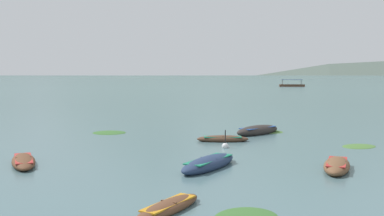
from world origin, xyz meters
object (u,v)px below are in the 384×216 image
Objects in this scene: rowboat_1 at (209,163)px; rowboat_6 at (223,139)px; rowboat_3 at (169,207)px; rowboat_7 at (337,166)px; ferry_1 at (292,85)px; rowboat_5 at (258,131)px; rowboat_8 at (23,161)px; mooring_buoy at (225,146)px.

rowboat_1 reaches higher than rowboat_6.
rowboat_1 is at bearing 76.20° from rowboat_3.
rowboat_7 is 0.43× the size of ferry_1.
rowboat_3 is at bearing -104.81° from ferry_1.
rowboat_7 is at bearing -82.04° from rowboat_5.
rowboat_7 is 0.92× the size of rowboat_8.
rowboat_6 is 2.51m from mooring_buoy.
rowboat_7 reaches higher than rowboat_3.
mooring_buoy is at bearing 25.12° from rowboat_8.
rowboat_3 is 0.77× the size of rowboat_5.
rowboat_3 is 18.88m from rowboat_5.
rowboat_1 is at bearing -109.54° from rowboat_5.
rowboat_8 is (-10.15, -7.25, 0.01)m from rowboat_6.
rowboat_6 is (2.87, 14.54, 0.02)m from rowboat_3.
mooring_buoy is at bearing 126.83° from rowboat_7.
rowboat_5 reaches higher than rowboat_6.
rowboat_1 reaches higher than rowboat_3.
ferry_1 is 126.66m from mooring_buoy.
rowboat_5 is 120.15m from ferry_1.
rowboat_7 is at bearing -53.17° from mooring_buoy.
rowboat_8 is 134.12m from ferry_1.
rowboat_7 is (5.78, -0.51, -0.01)m from rowboat_1.
rowboat_7 reaches higher than rowboat_8.
rowboat_6 is 9.69m from rowboat_7.
mooring_buoy is (-0.05, -2.51, -0.05)m from rowboat_6.
mooring_buoy is at bearing 76.80° from rowboat_3.
ferry_1 is at bearing 77.64° from rowboat_7.
rowboat_5 reaches higher than rowboat_1.
rowboat_7 is (4.50, -8.58, 0.04)m from rowboat_6.
rowboat_5 is (4.10, 11.54, 0.04)m from rowboat_1.
rowboat_8 is (-8.87, 0.82, -0.05)m from rowboat_1.
rowboat_5 is 1.23× the size of rowboat_6.
rowboat_5 is 12.17m from rowboat_7.
rowboat_6 is at bearing -129.05° from rowboat_5.
rowboat_3 is at bearing -103.20° from mooring_buoy.
ferry_1 reaches higher than rowboat_6.
rowboat_8 is (-14.65, 1.34, -0.03)m from rowboat_7.
rowboat_3 is at bearing -101.16° from rowboat_6.
ferry_1 reaches higher than mooring_buoy.
mooring_buoy is at bearing 77.49° from rowboat_1.
mooring_buoy reaches higher than rowboat_7.
ferry_1 is at bearing 71.39° from rowboat_8.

